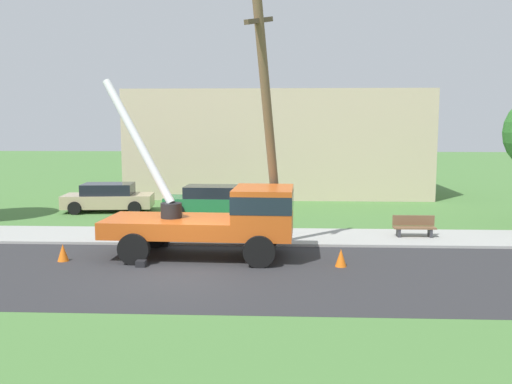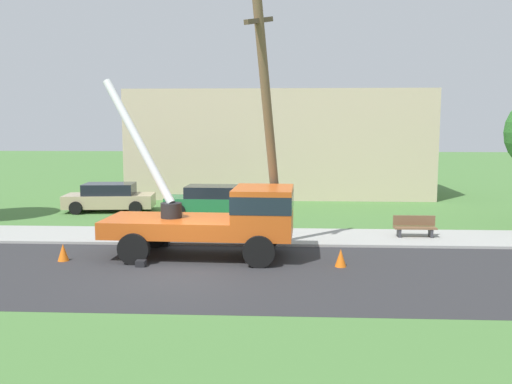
{
  "view_description": "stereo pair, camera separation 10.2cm",
  "coord_description": "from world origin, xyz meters",
  "px_view_note": "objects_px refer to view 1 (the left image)",
  "views": [
    {
      "loc": [
        2.95,
        -15.8,
        4.41
      ],
      "look_at": [
        2.11,
        2.53,
        2.12
      ],
      "focal_mm": 38.45,
      "sensor_mm": 36.0,
      "label": 1
    },
    {
      "loc": [
        3.05,
        -15.79,
        4.41
      ],
      "look_at": [
        2.11,
        2.53,
        2.12
      ],
      "focal_mm": 38.45,
      "sensor_mm": 36.0,
      "label": 2
    }
  ],
  "objects_px": {
    "utility_truck": "(224,215)",
    "traffic_cone_ahead": "(341,258)",
    "parked_sedan_green": "(211,200)",
    "park_bench": "(414,227)",
    "parked_sedan_tan": "(108,198)",
    "traffic_cone_behind": "(63,253)",
    "leaning_utility_pole": "(268,120)"
  },
  "relations": [
    {
      "from": "utility_truck",
      "to": "park_bench",
      "type": "distance_m",
      "value": 7.75
    },
    {
      "from": "traffic_cone_ahead",
      "to": "parked_sedan_green",
      "type": "xyz_separation_m",
      "value": [
        -5.27,
        9.53,
        0.43
      ]
    },
    {
      "from": "traffic_cone_behind",
      "to": "park_bench",
      "type": "height_order",
      "value": "park_bench"
    },
    {
      "from": "leaning_utility_pole",
      "to": "parked_sedan_tan",
      "type": "distance_m",
      "value": 12.22
    },
    {
      "from": "utility_truck",
      "to": "leaning_utility_pole",
      "type": "relative_size",
      "value": 0.76
    },
    {
      "from": "leaning_utility_pole",
      "to": "park_bench",
      "type": "distance_m",
      "value": 7.23
    },
    {
      "from": "traffic_cone_ahead",
      "to": "parked_sedan_green",
      "type": "distance_m",
      "value": 10.9
    },
    {
      "from": "leaning_utility_pole",
      "to": "traffic_cone_behind",
      "type": "distance_m",
      "value": 8.07
    },
    {
      "from": "leaning_utility_pole",
      "to": "park_bench",
      "type": "xyz_separation_m",
      "value": [
        5.58,
        2.1,
        -4.09
      ]
    },
    {
      "from": "utility_truck",
      "to": "park_bench",
      "type": "bearing_deg",
      "value": 24.65
    },
    {
      "from": "park_bench",
      "to": "parked_sedan_tan",
      "type": "bearing_deg",
      "value": 156.44
    },
    {
      "from": "traffic_cone_behind",
      "to": "parked_sedan_tan",
      "type": "height_order",
      "value": "parked_sedan_tan"
    },
    {
      "from": "utility_truck",
      "to": "parked_sedan_green",
      "type": "distance_m",
      "value": 8.63
    },
    {
      "from": "parked_sedan_tan",
      "to": "traffic_cone_ahead",
      "type": "bearing_deg",
      "value": -44.25
    },
    {
      "from": "utility_truck",
      "to": "traffic_cone_ahead",
      "type": "height_order",
      "value": "utility_truck"
    },
    {
      "from": "traffic_cone_ahead",
      "to": "parked_sedan_green",
      "type": "bearing_deg",
      "value": 118.96
    },
    {
      "from": "traffic_cone_behind",
      "to": "parked_sedan_green",
      "type": "distance_m",
      "value": 9.95
    },
    {
      "from": "utility_truck",
      "to": "park_bench",
      "type": "xyz_separation_m",
      "value": [
        6.99,
        3.21,
        -0.95
      ]
    },
    {
      "from": "utility_truck",
      "to": "parked_sedan_tan",
      "type": "distance_m",
      "value": 11.53
    },
    {
      "from": "traffic_cone_ahead",
      "to": "park_bench",
      "type": "height_order",
      "value": "park_bench"
    },
    {
      "from": "utility_truck",
      "to": "traffic_cone_ahead",
      "type": "bearing_deg",
      "value": -15.96
    },
    {
      "from": "parked_sedan_green",
      "to": "parked_sedan_tan",
      "type": "bearing_deg",
      "value": 171.56
    },
    {
      "from": "traffic_cone_ahead",
      "to": "park_bench",
      "type": "distance_m",
      "value": 5.38
    },
    {
      "from": "traffic_cone_ahead",
      "to": "park_bench",
      "type": "relative_size",
      "value": 0.35
    },
    {
      "from": "utility_truck",
      "to": "traffic_cone_ahead",
      "type": "distance_m",
      "value": 4.05
    },
    {
      "from": "leaning_utility_pole",
      "to": "traffic_cone_behind",
      "type": "relative_size",
      "value": 15.82
    },
    {
      "from": "traffic_cone_behind",
      "to": "park_bench",
      "type": "distance_m",
      "value": 12.8
    },
    {
      "from": "traffic_cone_ahead",
      "to": "traffic_cone_behind",
      "type": "height_order",
      "value": "same"
    },
    {
      "from": "traffic_cone_behind",
      "to": "utility_truck",
      "type": "bearing_deg",
      "value": 8.74
    },
    {
      "from": "parked_sedan_green",
      "to": "park_bench",
      "type": "distance_m",
      "value": 10.02
    },
    {
      "from": "parked_sedan_green",
      "to": "leaning_utility_pole",
      "type": "bearing_deg",
      "value": -68.14
    },
    {
      "from": "utility_truck",
      "to": "traffic_cone_ahead",
      "type": "relative_size",
      "value": 12.06
    }
  ]
}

